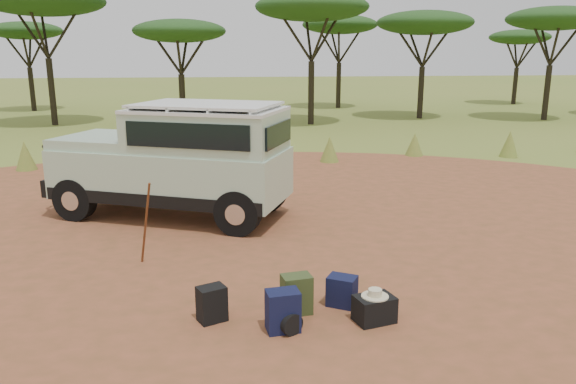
{
  "coord_description": "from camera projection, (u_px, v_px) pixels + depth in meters",
  "views": [
    {
      "loc": [
        -0.48,
        -8.55,
        3.35
      ],
      "look_at": [
        0.71,
        0.75,
        1.0
      ],
      "focal_mm": 35.0,
      "sensor_mm": 36.0,
      "label": 1
    }
  ],
  "objects": [
    {
      "name": "ground",
      "position": [
        250.0,
        264.0,
        9.1
      ],
      "size": [
        140.0,
        140.0,
        0.0
      ],
      "primitive_type": "plane",
      "color": "olive",
      "rests_on": "ground"
    },
    {
      "name": "dirt_clearing",
      "position": [
        250.0,
        264.0,
        9.1
      ],
      "size": [
        23.0,
        23.0,
        0.01
      ],
      "primitive_type": "cylinder",
      "color": "#964C31",
      "rests_on": "ground"
    },
    {
      "name": "grass_fringe",
      "position": [
        236.0,
        150.0,
        17.36
      ],
      "size": [
        36.6,
        1.6,
        0.9
      ],
      "color": "olive",
      "rests_on": "ground"
    },
    {
      "name": "acacia_treeline",
      "position": [
        239.0,
        19.0,
        27.07
      ],
      "size": [
        46.7,
        13.2,
        6.26
      ],
      "color": "black",
      "rests_on": "ground"
    },
    {
      "name": "safari_vehicle",
      "position": [
        178.0,
        163.0,
        11.48
      ],
      "size": [
        5.18,
        3.66,
        2.37
      ],
      "rotation": [
        0.0,
        0.0,
        -0.41
      ],
      "color": "#A4C0A4",
      "rests_on": "ground"
    },
    {
      "name": "walking_staff",
      "position": [
        146.0,
        224.0,
        8.82
      ],
      "size": [
        0.3,
        0.49,
        1.43
      ],
      "primitive_type": "cylinder",
      "rotation": [
        0.34,
        0.0,
        0.52
      ],
      "color": "maroon",
      "rests_on": "ground"
    },
    {
      "name": "backpack_black",
      "position": [
        212.0,
        304.0,
        7.12
      ],
      "size": [
        0.42,
        0.37,
        0.47
      ],
      "primitive_type": "cube",
      "rotation": [
        0.0,
        0.0,
        0.42
      ],
      "color": "black",
      "rests_on": "ground"
    },
    {
      "name": "backpack_navy",
      "position": [
        283.0,
        311.0,
        6.87
      ],
      "size": [
        0.43,
        0.33,
        0.52
      ],
      "primitive_type": "cube",
      "rotation": [
        0.0,
        0.0,
        0.11
      ],
      "color": "black",
      "rests_on": "ground"
    },
    {
      "name": "backpack_olive",
      "position": [
        297.0,
        294.0,
        7.33
      ],
      "size": [
        0.42,
        0.33,
        0.53
      ],
      "primitive_type": "cube",
      "rotation": [
        0.0,
        0.0,
        0.16
      ],
      "color": "#344520",
      "rests_on": "ground"
    },
    {
      "name": "duffel_navy",
      "position": [
        342.0,
        291.0,
        7.56
      ],
      "size": [
        0.46,
        0.43,
        0.42
      ],
      "primitive_type": "cube",
      "rotation": [
        0.0,
        0.0,
        -0.53
      ],
      "color": "black",
      "rests_on": "ground"
    },
    {
      "name": "hard_case",
      "position": [
        374.0,
        309.0,
        7.12
      ],
      "size": [
        0.56,
        0.46,
        0.35
      ],
      "primitive_type": "cube",
      "rotation": [
        0.0,
        0.0,
        0.26
      ],
      "color": "black",
      "rests_on": "ground"
    },
    {
      "name": "stuff_sack",
      "position": [
        287.0,
        321.0,
        6.87
      ],
      "size": [
        0.38,
        0.38,
        0.28
      ],
      "primitive_type": "cylinder",
      "rotation": [
        1.57,
        0.0,
        0.5
      ],
      "color": "black",
      "rests_on": "ground"
    },
    {
      "name": "safari_hat",
      "position": [
        375.0,
        294.0,
        7.07
      ],
      "size": [
        0.35,
        0.35,
        0.1
      ],
      "color": "beige",
      "rests_on": "hard_case"
    }
  ]
}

